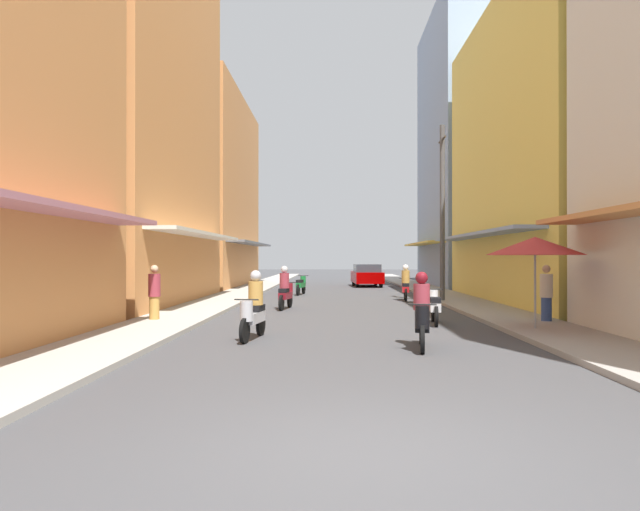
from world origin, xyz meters
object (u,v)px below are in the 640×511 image
(utility_pole, at_px, (442,212))
(vendor_umbrella, at_px, (535,246))
(motorbike_green, at_px, (301,285))
(pedestrian_far, at_px, (546,295))
(motorbike_silver, at_px, (253,309))
(motorbike_maroon, at_px, (286,290))
(pedestrian_foreground, at_px, (154,294))
(motorbike_red, at_px, (405,284))
(motorbike_black, at_px, (422,314))
(motorbike_white, at_px, (434,306))
(parked_car, at_px, (367,275))

(utility_pole, bearing_deg, vendor_umbrella, -86.76)
(motorbike_green, relative_size, pedestrian_far, 1.08)
(motorbike_silver, bearing_deg, motorbike_green, 89.15)
(motorbike_maroon, distance_m, pedestrian_foreground, 5.50)
(pedestrian_foreground, bearing_deg, vendor_umbrella, -9.66)
(motorbike_red, relative_size, motorbike_black, 1.00)
(vendor_umbrella, distance_m, utility_pole, 9.09)
(motorbike_maroon, height_order, utility_pole, utility_pole)
(motorbike_green, height_order, pedestrian_far, pedestrian_far)
(motorbike_red, xyz_separation_m, motorbike_white, (-0.30, -8.39, -0.20))
(motorbike_green, bearing_deg, parked_car, 64.83)
(motorbike_red, xyz_separation_m, vendor_umbrella, (1.86, -10.20, 1.46))
(motorbike_black, bearing_deg, motorbike_white, 76.09)
(motorbike_red, xyz_separation_m, motorbike_silver, (-4.99, -11.42, 0.00))
(motorbike_red, distance_m, utility_pole, 3.57)
(motorbike_white, bearing_deg, motorbike_green, 110.33)
(motorbike_black, xyz_separation_m, pedestrian_foreground, (-6.91, 4.10, 0.13))
(motorbike_white, relative_size, pedestrian_far, 1.08)
(motorbike_red, distance_m, pedestrian_far, 9.04)
(motorbike_silver, bearing_deg, vendor_umbrella, 10.08)
(motorbike_white, xyz_separation_m, pedestrian_far, (3.05, -0.22, 0.33))
(pedestrian_far, bearing_deg, vendor_umbrella, -119.38)
(motorbike_green, relative_size, motorbike_silver, 1.00)
(motorbike_red, height_order, motorbike_green, motorbike_red)
(motorbike_red, bearing_deg, motorbike_green, 142.47)
(motorbike_black, xyz_separation_m, utility_pole, (2.69, 11.32, 3.05))
(motorbike_maroon, height_order, pedestrian_foreground, pedestrian_foreground)
(motorbike_silver, bearing_deg, pedestrian_far, 19.89)
(motorbike_white, distance_m, pedestrian_foreground, 7.95)
(motorbike_red, xyz_separation_m, motorbike_green, (-4.77, 3.66, -0.20))
(motorbike_red, distance_m, motorbike_white, 8.40)
(motorbike_white, bearing_deg, motorbike_black, -103.91)
(parked_car, bearing_deg, utility_pole, -80.05)
(parked_car, xyz_separation_m, pedestrian_foreground, (-7.31, -20.29, 0.09))
(pedestrian_foreground, distance_m, vendor_umbrella, 10.34)
(motorbike_maroon, height_order, parked_car, motorbike_maroon)
(parked_car, xyz_separation_m, utility_pole, (2.29, -13.07, 3.02))
(motorbike_maroon, distance_m, parked_car, 16.42)
(motorbike_black, height_order, motorbike_maroon, same)
(motorbike_black, height_order, utility_pole, utility_pole)
(motorbike_black, distance_m, motorbike_silver, 3.83)
(vendor_umbrella, bearing_deg, motorbike_black, -143.36)
(parked_car, bearing_deg, motorbike_green, -115.17)
(utility_pole, bearing_deg, motorbike_maroon, -155.34)
(pedestrian_far, bearing_deg, motorbike_silver, -160.11)
(motorbike_maroon, bearing_deg, motorbike_black, -67.22)
(motorbike_black, relative_size, motorbike_silver, 1.00)
(motorbike_red, relative_size, utility_pole, 0.25)
(motorbike_red, bearing_deg, motorbike_black, -96.08)
(pedestrian_far, relative_size, pedestrian_foreground, 1.00)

